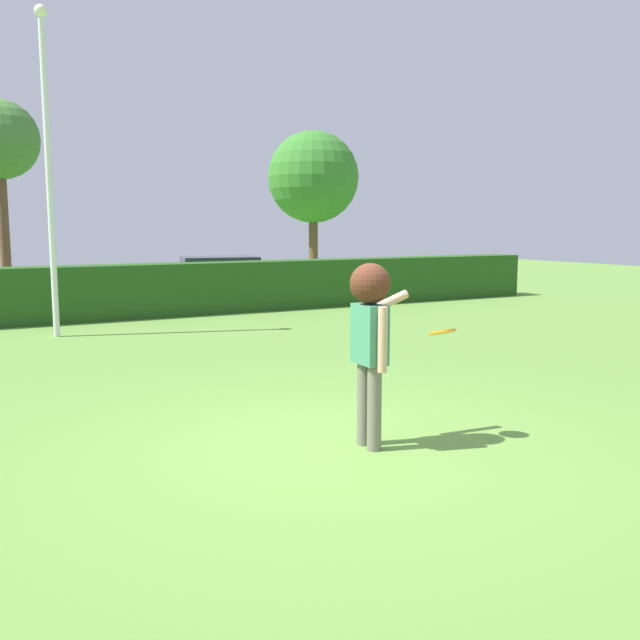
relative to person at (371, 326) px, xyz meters
name	(u,v)px	position (x,y,z in m)	size (l,w,h in m)	color
ground_plane	(335,446)	(-0.29, 0.18, -1.21)	(60.00, 60.00, 0.00)	#618F3B
person	(371,326)	(0.00, 0.00, 0.00)	(0.79, 0.56, 1.82)	#6F6B5B
frisbee	(442,332)	(0.76, -0.15, -0.10)	(0.27, 0.27, 0.10)	orange
lamppost	(48,158)	(-1.63, 8.83, 2.23)	(0.24, 0.24, 6.24)	silver
hedge_row	(102,293)	(-0.29, 10.99, -0.58)	(25.06, 0.90, 1.26)	#234F1A
parked_car_blue	(220,275)	(3.84, 14.28, -0.52)	(4.46, 2.52, 1.25)	#263FA5
oak_tree	(313,178)	(10.27, 20.31, 2.92)	(3.75, 3.75, 6.03)	brown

